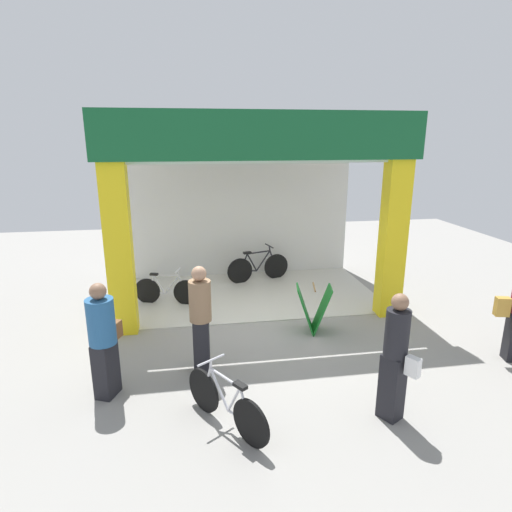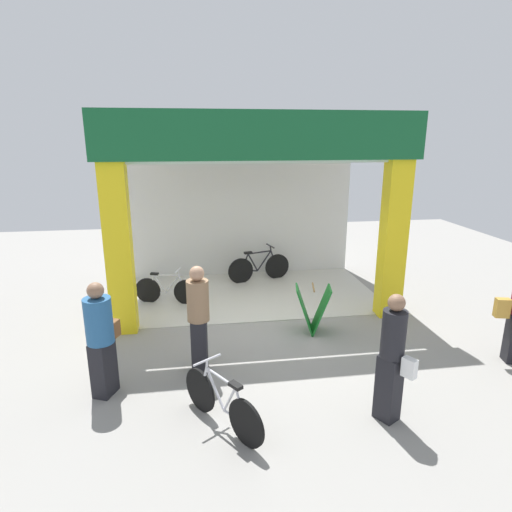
# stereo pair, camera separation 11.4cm
# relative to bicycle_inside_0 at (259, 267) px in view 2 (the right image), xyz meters

# --- Properties ---
(ground_plane) EXTENTS (19.46, 19.46, 0.00)m
(ground_plane) POSITION_rel_bicycle_inside_0_xyz_m (-0.33, -2.51, -0.37)
(ground_plane) COLOR gray
(ground_plane) RESTS_ON ground
(shop_facade) EXTENTS (5.93, 3.54, 4.02)m
(shop_facade) POSITION_rel_bicycle_inside_0_xyz_m (-0.33, -0.89, 1.77)
(shop_facade) COLOR beige
(shop_facade) RESTS_ON ground
(bicycle_inside_0) EXTENTS (1.62, 0.52, 0.91)m
(bicycle_inside_0) POSITION_rel_bicycle_inside_0_xyz_m (0.00, 0.00, 0.00)
(bicycle_inside_0) COLOR black
(bicycle_inside_0) RESTS_ON ground
(bicycle_inside_1) EXTENTS (1.41, 0.49, 0.80)m
(bicycle_inside_1) POSITION_rel_bicycle_inside_0_xyz_m (-2.25, -1.23, -0.05)
(bicycle_inside_1) COLOR black
(bicycle_inside_1) RESTS_ON ground
(bicycle_parked_0) EXTENTS (0.90, 1.29, 0.84)m
(bicycle_parked_0) POSITION_rel_bicycle_inside_0_xyz_m (-1.34, -5.58, -0.03)
(bicycle_parked_0) COLOR black
(bicycle_parked_0) RESTS_ON ground
(sandwich_board_sign) EXTENTS (0.73, 0.60, 0.91)m
(sandwich_board_sign) POSITION_rel_bicycle_inside_0_xyz_m (0.54, -3.07, 0.09)
(sandwich_board_sign) COLOR #197226
(sandwich_board_sign) RESTS_ON ground
(pedestrian_0) EXTENTS (0.49, 0.65, 1.69)m
(pedestrian_0) POSITION_rel_bicycle_inside_0_xyz_m (-2.94, -4.60, 0.52)
(pedestrian_0) COLOR black
(pedestrian_0) RESTS_ON ground
(pedestrian_1) EXTENTS (0.37, 0.37, 1.72)m
(pedestrian_1) POSITION_rel_bicycle_inside_0_xyz_m (-1.59, -4.14, 0.53)
(pedestrian_1) COLOR black
(pedestrian_1) RESTS_ON ground
(pedestrian_2) EXTENTS (0.42, 0.53, 1.73)m
(pedestrian_2) POSITION_rel_bicycle_inside_0_xyz_m (0.81, -5.73, 0.52)
(pedestrian_2) COLOR black
(pedestrian_2) RESTS_ON ground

